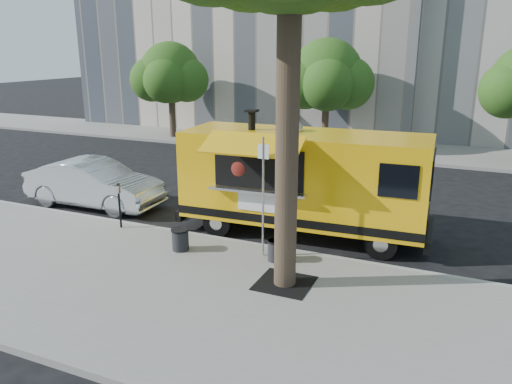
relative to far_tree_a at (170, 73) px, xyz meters
The scene contains 13 objects.
ground 16.30m from the far_tree_a, 50.89° to the right, with size 120.00×120.00×0.00m, color black.
sidewalk 19.48m from the far_tree_a, 58.47° to the right, with size 60.00×6.00×0.15m, color gray.
curb 16.99m from the far_tree_a, 52.92° to the right, with size 60.00×0.14×0.16m, color #999993.
far_sidewalk 10.73m from the far_tree_a, ahead, with size 60.00×5.00×0.15m, color gray.
tree_well 20.00m from the far_tree_a, 50.16° to the right, with size 1.20×1.20×0.02m, color black.
far_tree_a is the anchor object (origin of this frame).
far_tree_b 9.01m from the far_tree_a, ahead, with size 3.60×3.60×5.50m.
sign_post 18.14m from the far_tree_a, 50.17° to the right, with size 0.28×0.06×3.00m.
parking_meter 15.59m from the far_tree_a, 62.85° to the right, with size 0.11×0.11×1.33m.
food_truck 16.80m from the far_tree_a, 44.75° to the right, with size 7.14×3.54×3.48m.
sedan 13.17m from the far_tree_a, 68.88° to the right, with size 1.66×4.76×1.57m, color silver.
trash_bin_left 17.54m from the far_tree_a, 56.63° to the right, with size 0.47×0.47×0.56m.
trash_bin_right 18.72m from the far_tree_a, 49.50° to the right, with size 0.44×0.44×0.53m.
Camera 1 is at (6.04, -12.23, 5.18)m, focal length 35.00 mm.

